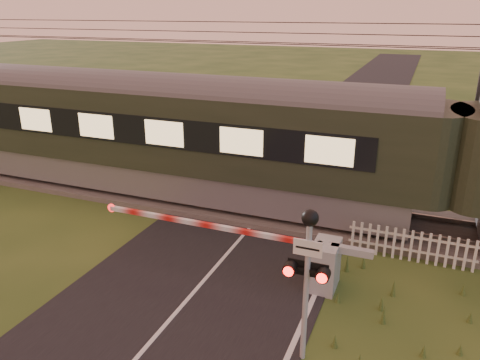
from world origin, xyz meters
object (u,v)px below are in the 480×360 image
at_px(train, 454,163).
at_px(crossing_signal, 308,260).
at_px(catenary_mast, 476,115).
at_px(picket_fence, 411,246).
at_px(boom_gate, 312,260).

bearing_deg(train, crossing_signal, -111.13).
relative_size(crossing_signal, catenary_mast, 0.50).
bearing_deg(picket_fence, catenary_mast, 71.28).
bearing_deg(picket_fence, train, 66.35).
distance_m(train, picket_fence, 2.78).
xyz_separation_m(train, crossing_signal, (-2.58, -6.67, -0.14)).
height_order(train, catenary_mast, catenary_mast).
distance_m(train, catenary_mast, 2.51).
relative_size(boom_gate, picket_fence, 2.22).
bearing_deg(picket_fence, boom_gate, -136.24).
xyz_separation_m(boom_gate, crossing_signal, (0.49, -2.64, 1.50)).
xyz_separation_m(crossing_signal, catenary_mast, (3.14, 8.89, 1.16)).
bearing_deg(crossing_signal, boom_gate, 100.46).
relative_size(crossing_signal, picket_fence, 0.95).
bearing_deg(boom_gate, crossing_signal, -79.54).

